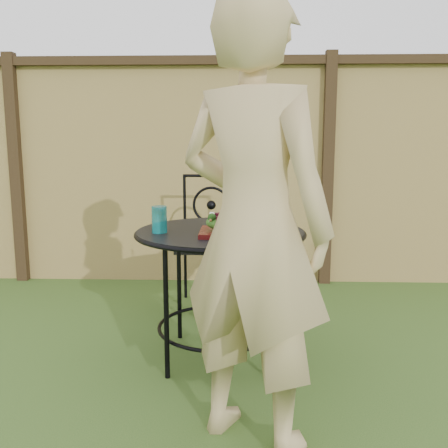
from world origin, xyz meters
The scene contains 9 objects.
ground centered at (0.00, 0.00, 0.00)m, with size 60.00×60.00×0.00m, color #2A4A17.
fence centered at (0.00, 2.19, 0.95)m, with size 8.00×0.12×1.90m.
patio_table centered at (0.48, 0.65, 0.59)m, with size 0.92×0.92×0.72m.
patio_chair centered at (0.37, 1.56, 0.50)m, with size 0.46×0.46×0.95m.
diner centered at (0.64, -0.12, 0.87)m, with size 0.64×0.42×1.75m, color tan.
salad_plate centered at (0.51, 0.53, 0.74)m, with size 0.27×0.27×0.02m, color #460A0E.
salad centered at (0.51, 0.53, 0.79)m, with size 0.21×0.21×0.08m, color #235614.
fork centered at (0.52, 0.53, 0.92)m, with size 0.01×0.01×0.18m, color silver.
drinking_glass centered at (0.16, 0.57, 0.79)m, with size 0.08×0.08×0.14m, color #0B7A80.
Camera 1 is at (0.59, -1.99, 1.21)m, focal length 40.00 mm.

